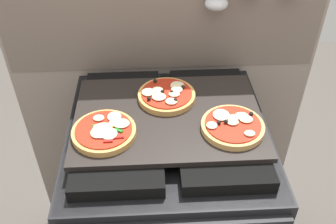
% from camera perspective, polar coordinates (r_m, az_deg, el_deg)
% --- Properties ---
extents(kitchen_backsplash, '(1.10, 0.09, 1.55)m').
position_cam_1_polar(kitchen_backsplash, '(1.44, -0.62, 4.23)').
color(kitchen_backsplash, gray).
rests_on(kitchen_backsplash, ground_plane).
extents(stove, '(0.60, 0.64, 0.90)m').
position_cam_1_polar(stove, '(1.44, 0.00, -14.77)').
color(stove, black).
rests_on(stove, ground_plane).
extents(baking_tray, '(0.54, 0.38, 0.02)m').
position_cam_1_polar(baking_tray, '(1.10, -0.00, -0.72)').
color(baking_tray, black).
rests_on(baking_tray, stove).
extents(pizza_left, '(0.17, 0.17, 0.03)m').
position_cam_1_polar(pizza_left, '(1.04, -9.48, -2.81)').
color(pizza_left, tan).
rests_on(pizza_left, baking_tray).
extents(pizza_right, '(0.17, 0.17, 0.03)m').
position_cam_1_polar(pizza_right, '(1.06, 9.63, -2.00)').
color(pizza_right, tan).
rests_on(pizza_right, baking_tray).
extents(pizza_center, '(0.17, 0.17, 0.03)m').
position_cam_1_polar(pizza_center, '(1.15, -0.14, 2.55)').
color(pizza_center, tan).
rests_on(pizza_center, baking_tray).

